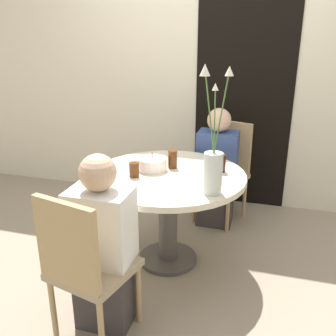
{
  "coord_description": "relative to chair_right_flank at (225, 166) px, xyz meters",
  "views": [
    {
      "loc": [
        0.68,
        -2.36,
        1.63
      ],
      "look_at": [
        0.0,
        0.0,
        0.75
      ],
      "focal_mm": 40.0,
      "sensor_mm": 36.0,
      "label": 1
    }
  ],
  "objects": [
    {
      "name": "chair_right_flank",
      "position": [
        0.0,
        0.0,
        0.0
      ],
      "size": [
        0.51,
        0.51,
        0.89
      ],
      "rotation": [
        0.0,
        0.0,
        -0.34
      ],
      "color": "#9E896B",
      "rests_on": "ground_plane"
    },
    {
      "name": "dining_table",
      "position": [
        -0.3,
        -0.85,
        0.07
      ],
      "size": [
        1.09,
        1.09,
        0.71
      ],
      "color": "beige",
      "rests_on": "ground_plane"
    },
    {
      "name": "wall_back",
      "position": [
        -0.3,
        0.4,
        0.8
      ],
      "size": [
        8.0,
        0.05,
        2.6
      ],
      "color": "beige",
      "rests_on": "ground_plane"
    },
    {
      "name": "chair_left_flank",
      "position": [
        -0.51,
        -1.72,
        0.0
      ],
      "size": [
        0.48,
        0.48,
        0.89
      ],
      "rotation": [
        0.0,
        0.0,
        2.9
      ],
      "color": "#9E896B",
      "rests_on": "ground_plane"
    },
    {
      "name": "doorway_panel",
      "position": [
        0.09,
        0.37,
        0.53
      ],
      "size": [
        0.9,
        0.01,
        2.05
      ],
      "color": "black",
      "rests_on": "ground_plane"
    },
    {
      "name": "ground_plane",
      "position": [
        -0.3,
        -0.85,
        -0.5
      ],
      "size": [
        16.0,
        16.0,
        0.0
      ],
      "primitive_type": "plane",
      "color": "gray"
    },
    {
      "name": "flower_vase",
      "position": [
        0.06,
        -1.11,
        0.4
      ],
      "size": [
        0.16,
        0.37,
        0.78
      ],
      "color": "silver",
      "rests_on": "dining_table"
    },
    {
      "name": "side_plate",
      "position": [
        -0.02,
        -0.55,
        0.21
      ],
      "size": [
        0.17,
        0.17,
        0.01
      ],
      "color": "white",
      "rests_on": "dining_table"
    },
    {
      "name": "drink_glass_3",
      "position": [
        -0.29,
        -0.73,
        0.27
      ],
      "size": [
        0.07,
        0.07,
        0.13
      ],
      "color": "#51280F",
      "rests_on": "dining_table"
    },
    {
      "name": "person_woman",
      "position": [
        -0.05,
        -0.15,
        -0.01
      ],
      "size": [
        0.34,
        0.24,
        1.05
      ],
      "color": "#383333",
      "rests_on": "ground_plane"
    },
    {
      "name": "drink_glass_0",
      "position": [
        0.05,
        -0.71,
        0.27
      ],
      "size": [
        0.08,
        0.08,
        0.13
      ],
      "color": "#33190C",
      "rests_on": "dining_table"
    },
    {
      "name": "person_guest",
      "position": [
        -0.47,
        -1.56,
        -0.01
      ],
      "size": [
        0.34,
        0.24,
        1.05
      ],
      "color": "#383333",
      "rests_on": "ground_plane"
    },
    {
      "name": "drink_glass_2",
      "position": [
        0.03,
        -0.91,
        0.26
      ],
      "size": [
        0.07,
        0.07,
        0.1
      ],
      "color": "black",
      "rests_on": "dining_table"
    },
    {
      "name": "birthday_cake",
      "position": [
        -0.42,
        -0.81,
        0.25
      ],
      "size": [
        0.21,
        0.21,
        0.13
      ],
      "color": "white",
      "rests_on": "dining_table"
    },
    {
      "name": "drink_glass_1",
      "position": [
        -0.5,
        -0.97,
        0.26
      ],
      "size": [
        0.07,
        0.07,
        0.1
      ],
      "color": "#51280F",
      "rests_on": "dining_table"
    }
  ]
}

